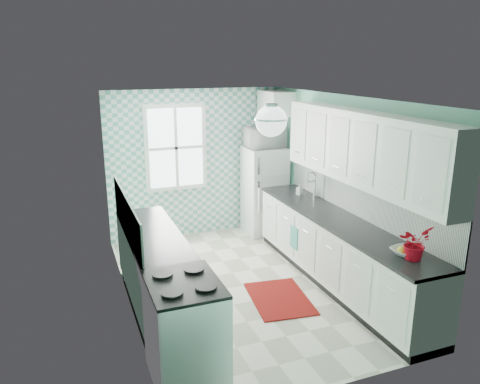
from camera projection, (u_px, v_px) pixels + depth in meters
name	position (u px, v px, depth m)	size (l,w,h in m)	color
floor	(243.00, 286.00, 6.33)	(3.00, 4.40, 0.02)	silver
ceiling	(244.00, 97.00, 5.65)	(3.00, 4.40, 0.02)	white
wall_back	(196.00, 163.00, 7.97)	(3.00, 0.02, 2.50)	#79CAAD
wall_front	(338.00, 265.00, 4.01)	(3.00, 0.02, 2.50)	#79CAAD
wall_left	(123.00, 210.00, 5.47)	(0.02, 4.40, 2.50)	#79CAAD
wall_right	(344.00, 186.00, 6.52)	(0.02, 4.40, 2.50)	#79CAAD
accent_wall	(196.00, 163.00, 7.95)	(3.00, 0.01, 2.50)	#5FA7A0
window	(176.00, 148.00, 7.73)	(1.04, 0.05, 1.44)	white
backsplash_right	(359.00, 198.00, 6.16)	(0.02, 3.60, 0.51)	white
backsplash_left	(127.00, 217.00, 5.42)	(0.02, 2.15, 0.51)	white
upper_cabinets_right	(362.00, 148.00, 5.74)	(0.33, 3.20, 0.90)	white
upper_cabinet_fridge	(276.00, 103.00, 7.81)	(0.40, 0.74, 0.40)	white
ceiling_light	(271.00, 121.00, 4.98)	(0.34, 0.34, 0.35)	silver
base_cabinets_right	(337.00, 253.00, 6.27)	(0.60, 3.60, 0.90)	white
countertop_right	(338.00, 220.00, 6.13)	(0.63, 3.60, 0.04)	black
base_cabinets_left	(155.00, 271.00, 5.72)	(0.60, 2.15, 0.90)	white
countertop_left	(154.00, 235.00, 5.60)	(0.63, 2.15, 0.04)	black
fridge	(264.00, 190.00, 8.14)	(0.66, 0.66, 1.52)	white
stove	(185.00, 329.00, 4.37)	(0.66, 0.82, 0.99)	white
sink	(304.00, 200.00, 7.00)	(0.50, 0.42, 0.53)	silver
rug	(279.00, 298.00, 5.98)	(0.70, 1.00, 0.02)	maroon
dish_towel	(294.00, 238.00, 6.74)	(0.01, 0.22, 0.33)	#6BBCAD
fruit_bowl	(405.00, 252.00, 4.99)	(0.28, 0.28, 0.07)	white
potted_plant	(415.00, 243.00, 4.84)	(0.33, 0.28, 0.36)	#A30F04
soap_bottle	(299.00, 189.00, 7.21)	(0.08, 0.08, 0.17)	#A5B1BC
microwave	(265.00, 137.00, 7.88)	(0.62, 0.42, 0.34)	white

